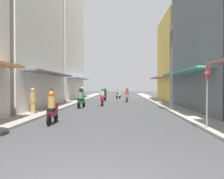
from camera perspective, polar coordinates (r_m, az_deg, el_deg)
The scene contains 17 objects.
ground_plane at distance 24.42m, azimuth 0.93°, elevation -3.37°, with size 107.59×107.59×0.00m, color #424244.
sidewalk_left at distance 24.98m, azimuth -9.91°, elevation -3.15°, with size 1.55×56.90×0.12m, color #9E9991.
sidewalk_right at distance 24.74m, azimuth 11.88°, elevation -3.19°, with size 1.55×56.90×0.12m, color #ADA89E.
building_left_mid at distance 21.97m, azimuth -23.56°, elevation 19.09°, with size 7.05×11.16×17.42m.
building_left_far at distance 33.11m, azimuth -13.94°, elevation 12.79°, with size 7.05×12.04×17.32m.
building_right_far at distance 29.16m, azimuth 18.13°, elevation 6.99°, with size 7.05×8.59×9.88m.
motorbike_orange at distance 26.54m, azimuth 3.67°, elevation -1.51°, with size 0.55×1.81×1.58m.
motorbike_white at distance 33.87m, azimuth 1.56°, elevation -0.99°, with size 0.75×1.74×1.58m.
motorbike_maroon at distance 11.51m, azimuth -14.30°, elevation -4.66°, with size 0.55×1.81×1.58m.
motorbike_red at distance 21.34m, azimuth -2.37°, elevation -2.09°, with size 0.55×1.81×1.58m.
motorbike_green at distance 19.29m, azimuth -7.49°, elevation -2.41°, with size 0.58×1.80×1.58m.
motorbike_blue at distance 28.84m, azimuth -1.71°, elevation -1.31°, with size 0.61×1.79×1.58m.
pedestrian_far at distance 28.93m, azimuth -7.28°, elevation -0.80°, with size 0.44×0.44×1.71m.
pedestrian_midway at distance 15.11m, azimuth -18.69°, elevation -2.82°, with size 0.34×0.34×1.69m.
pedestrian_crossing at distance 19.17m, azimuth -14.37°, elevation -2.03°, with size 0.34×0.34×1.69m.
utility_pole at distance 17.31m, azimuth 14.26°, elevation 5.42°, with size 0.20×1.20×6.22m.
street_sign_no_entry at distance 10.20m, azimuth 22.11°, elevation 0.30°, with size 0.07×0.60×2.65m.
Camera 1 is at (0.63, -3.89, 1.81)m, focal length 37.55 mm.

